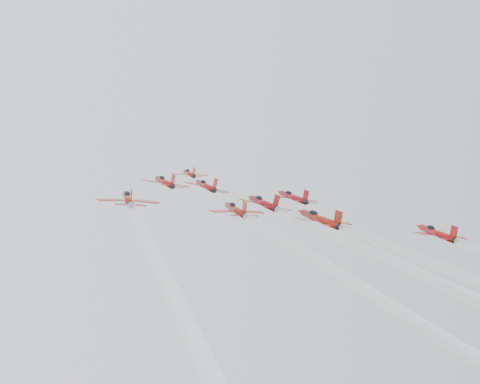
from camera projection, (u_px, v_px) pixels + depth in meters
name	position (u px, v px, depth m)	size (l,w,h in m)	color
jet_lead	(189.00, 173.00, 154.00)	(8.57, 11.20, 6.35)	#9E1C0F
jet_row2_left	(165.00, 182.00, 130.91)	(9.65, 12.61, 7.14)	#B11910
jet_row2_center	(206.00, 186.00, 134.28)	(9.86, 12.89, 7.30)	#AA1017
jet_row2_right	(293.00, 197.00, 137.17)	(9.91, 12.96, 7.34)	maroon
jet_center	(407.00, 280.00, 73.47)	(10.37, 100.77, 52.09)	maroon
jet_rear_farleft	(196.00, 288.00, 57.77)	(9.72, 94.47, 48.83)	maroon
jet_rear_left	(360.00, 290.00, 65.83)	(9.14, 88.84, 45.92)	#A21E0F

